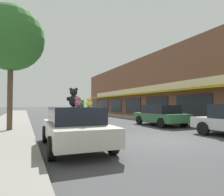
{
  "coord_description": "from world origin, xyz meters",
  "views": [
    {
      "loc": [
        -5.33,
        -6.98,
        1.53
      ],
      "look_at": [
        -1.78,
        1.08,
        1.82
      ],
      "focal_mm": 32.0,
      "sensor_mm": 36.0,
      "label": 1
    }
  ],
  "objects_px": {
    "teddy_bear_brown": "(79,103)",
    "teddy_bear_cream": "(81,103)",
    "teddy_bear_pink": "(77,101)",
    "street_tree": "(11,38)",
    "teddy_bear_giant": "(74,98)",
    "teddy_bear_yellow": "(89,102)",
    "teddy_bear_green": "(83,103)",
    "plush_art_car": "(75,126)",
    "teddy_bear_red": "(78,103)",
    "teddy_bear_white": "(89,103)",
    "parked_car_far_center": "(160,115)"
  },
  "relations": [
    {
      "from": "teddy_bear_cream",
      "to": "teddy_bear_green",
      "type": "bearing_deg",
      "value": 60.7
    },
    {
      "from": "teddy_bear_white",
      "to": "parked_car_far_center",
      "type": "relative_size",
      "value": 0.07
    },
    {
      "from": "teddy_bear_pink",
      "to": "teddy_bear_white",
      "type": "bearing_deg",
      "value": 118.34
    },
    {
      "from": "teddy_bear_brown",
      "to": "teddy_bear_white",
      "type": "distance_m",
      "value": 0.38
    },
    {
      "from": "teddy_bear_white",
      "to": "street_tree",
      "type": "distance_m",
      "value": 7.37
    },
    {
      "from": "teddy_bear_pink",
      "to": "parked_car_far_center",
      "type": "relative_size",
      "value": 0.09
    },
    {
      "from": "teddy_bear_green",
      "to": "teddy_bear_yellow",
      "type": "bearing_deg",
      "value": 52.49
    },
    {
      "from": "teddy_bear_brown",
      "to": "teddy_bear_white",
      "type": "relative_size",
      "value": 0.98
    },
    {
      "from": "teddy_bear_green",
      "to": "teddy_bear_cream",
      "type": "distance_m",
      "value": 0.7
    },
    {
      "from": "teddy_bear_cream",
      "to": "street_tree",
      "type": "bearing_deg",
      "value": -75.9
    },
    {
      "from": "teddy_bear_red",
      "to": "teddy_bear_white",
      "type": "bearing_deg",
      "value": 118.76
    },
    {
      "from": "teddy_bear_giant",
      "to": "teddy_bear_green",
      "type": "xyz_separation_m",
      "value": [
        0.31,
        -0.16,
        -0.22
      ]
    },
    {
      "from": "teddy_bear_green",
      "to": "teddy_bear_pink",
      "type": "bearing_deg",
      "value": 33.45
    },
    {
      "from": "teddy_bear_green",
      "to": "street_tree",
      "type": "bearing_deg",
      "value": -91.37
    },
    {
      "from": "teddy_bear_yellow",
      "to": "teddy_bear_cream",
      "type": "distance_m",
      "value": 2.05
    },
    {
      "from": "street_tree",
      "to": "teddy_bear_brown",
      "type": "bearing_deg",
      "value": -66.34
    },
    {
      "from": "teddy_bear_green",
      "to": "teddy_bear_red",
      "type": "height_order",
      "value": "teddy_bear_red"
    },
    {
      "from": "plush_art_car",
      "to": "parked_car_far_center",
      "type": "distance_m",
      "value": 8.9
    },
    {
      "from": "teddy_bear_white",
      "to": "street_tree",
      "type": "height_order",
      "value": "street_tree"
    },
    {
      "from": "teddy_bear_pink",
      "to": "teddy_bear_red",
      "type": "relative_size",
      "value": 1.38
    },
    {
      "from": "teddy_bear_pink",
      "to": "street_tree",
      "type": "relative_size",
      "value": 0.06
    },
    {
      "from": "teddy_bear_red",
      "to": "teddy_bear_cream",
      "type": "bearing_deg",
      "value": -93.93
    },
    {
      "from": "teddy_bear_brown",
      "to": "teddy_bear_green",
      "type": "xyz_separation_m",
      "value": [
        0.29,
        0.6,
        -0.01
      ]
    },
    {
      "from": "teddy_bear_white",
      "to": "teddy_bear_cream",
      "type": "height_order",
      "value": "teddy_bear_cream"
    },
    {
      "from": "teddy_bear_yellow",
      "to": "teddy_bear_red",
      "type": "bearing_deg",
      "value": -39.5
    },
    {
      "from": "teddy_bear_pink",
      "to": "parked_car_far_center",
      "type": "xyz_separation_m",
      "value": [
        7.5,
        5.46,
        -0.83
      ]
    },
    {
      "from": "teddy_bear_giant",
      "to": "teddy_bear_yellow",
      "type": "relative_size",
      "value": 2.33
    },
    {
      "from": "teddy_bear_green",
      "to": "teddy_bear_cream",
      "type": "xyz_separation_m",
      "value": [
        0.12,
        0.68,
        0.04
      ]
    },
    {
      "from": "plush_art_car",
      "to": "teddy_bear_giant",
      "type": "distance_m",
      "value": 1.1
    },
    {
      "from": "teddy_bear_pink",
      "to": "teddy_bear_red",
      "type": "bearing_deg",
      "value": -165.92
    },
    {
      "from": "plush_art_car",
      "to": "teddy_bear_brown",
      "type": "xyz_separation_m",
      "value": [
        0.07,
        -0.37,
        0.82
      ]
    },
    {
      "from": "parked_car_far_center",
      "to": "street_tree",
      "type": "bearing_deg",
      "value": 177.99
    },
    {
      "from": "teddy_bear_pink",
      "to": "teddy_bear_green",
      "type": "bearing_deg",
      "value": -176.5
    },
    {
      "from": "teddy_bear_giant",
      "to": "teddy_bear_pink",
      "type": "distance_m",
      "value": 1.0
    },
    {
      "from": "teddy_bear_yellow",
      "to": "teddy_bear_pink",
      "type": "bearing_deg",
      "value": -13.22
    },
    {
      "from": "plush_art_car",
      "to": "street_tree",
      "type": "height_order",
      "value": "street_tree"
    },
    {
      "from": "teddy_bear_green",
      "to": "parked_car_far_center",
      "type": "relative_size",
      "value": 0.06
    },
    {
      "from": "street_tree",
      "to": "teddy_bear_red",
      "type": "bearing_deg",
      "value": -61.31
    },
    {
      "from": "plush_art_car",
      "to": "teddy_bear_pink",
      "type": "bearing_deg",
      "value": -92.91
    },
    {
      "from": "teddy_bear_pink",
      "to": "teddy_bear_white",
      "type": "height_order",
      "value": "teddy_bear_pink"
    },
    {
      "from": "street_tree",
      "to": "teddy_bear_cream",
      "type": "bearing_deg",
      "value": -56.38
    },
    {
      "from": "teddy_bear_brown",
      "to": "teddy_bear_giant",
      "type": "bearing_deg",
      "value": -51.04
    },
    {
      "from": "teddy_bear_yellow",
      "to": "teddy_bear_cream",
      "type": "bearing_deg",
      "value": -45.67
    },
    {
      "from": "plush_art_car",
      "to": "teddy_bear_giant",
      "type": "relative_size",
      "value": 6.32
    },
    {
      "from": "teddy_bear_brown",
      "to": "teddy_bear_cream",
      "type": "distance_m",
      "value": 1.35
    },
    {
      "from": "teddy_bear_giant",
      "to": "teddy_bear_cream",
      "type": "distance_m",
      "value": 0.7
    },
    {
      "from": "teddy_bear_pink",
      "to": "teddy_bear_yellow",
      "type": "bearing_deg",
      "value": 54.17
    },
    {
      "from": "parked_car_far_center",
      "to": "teddy_bear_white",
      "type": "bearing_deg",
      "value": -142.36
    },
    {
      "from": "teddy_bear_green",
      "to": "teddy_bear_cream",
      "type": "bearing_deg",
      "value": -129.95
    },
    {
      "from": "plush_art_car",
      "to": "teddy_bear_giant",
      "type": "bearing_deg",
      "value": 84.78
    }
  ]
}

